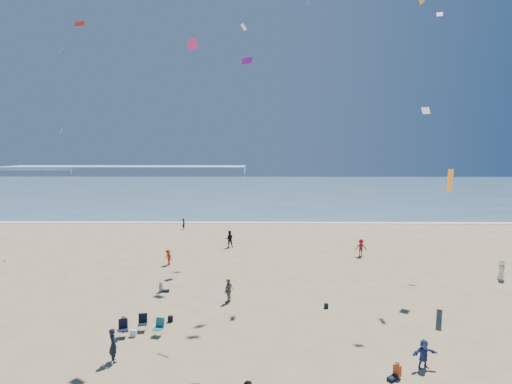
{
  "coord_description": "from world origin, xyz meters",
  "views": [
    {
      "loc": [
        2.25,
        -13.35,
        10.86
      ],
      "look_at": [
        2.0,
        8.0,
        8.58
      ],
      "focal_mm": 28.0,
      "sensor_mm": 36.0,
      "label": 1
    }
  ],
  "objects": [
    {
      "name": "ocean",
      "position": [
        0.0,
        95.0,
        0.03
      ],
      "size": [
        220.0,
        100.0,
        0.06
      ],
      "primitive_type": "cube",
      "color": "#476B84",
      "rests_on": "ground"
    },
    {
      "name": "surf_line",
      "position": [
        0.0,
        45.0,
        0.04
      ],
      "size": [
        220.0,
        1.2,
        0.08
      ],
      "primitive_type": "cube",
      "color": "white",
      "rests_on": "ground"
    },
    {
      "name": "headland_far",
      "position": [
        -60.0,
        170.0,
        1.6
      ],
      "size": [
        110.0,
        20.0,
        3.2
      ],
      "primitive_type": "cube",
      "color": "#7A8EA8",
      "rests_on": "ground"
    },
    {
      "name": "headland_near",
      "position": [
        -100.0,
        165.0,
        1.0
      ],
      "size": [
        40.0,
        14.0,
        2.0
      ],
      "primitive_type": "cube",
      "color": "#7A8EA8",
      "rests_on": "ground"
    },
    {
      "name": "standing_flyers",
      "position": [
        3.92,
        13.34,
        0.85
      ],
      "size": [
        40.0,
        49.95,
        1.88
      ],
      "color": "black",
      "rests_on": "ground"
    },
    {
      "name": "seated_group",
      "position": [
        2.68,
        7.03,
        0.42
      ],
      "size": [
        16.38,
        14.9,
        0.84
      ],
      "color": "silver",
      "rests_on": "ground"
    },
    {
      "name": "chair_cluster",
      "position": [
        -4.77,
        9.05,
        0.5
      ],
      "size": [
        2.73,
        1.51,
        1.0
      ],
      "color": "black",
      "rests_on": "ground"
    },
    {
      "name": "white_tote",
      "position": [
        -5.17,
        8.8,
        0.2
      ],
      "size": [
        0.35,
        0.2,
        0.4
      ],
      "primitive_type": "cube",
      "color": "silver",
      "rests_on": "ground"
    },
    {
      "name": "black_backpack",
      "position": [
        -3.46,
        10.82,
        0.19
      ],
      "size": [
        0.3,
        0.22,
        0.38
      ],
      "primitive_type": "cube",
      "color": "black",
      "rests_on": "ground"
    },
    {
      "name": "navy_bag",
      "position": [
        6.77,
        13.11,
        0.17
      ],
      "size": [
        0.28,
        0.18,
        0.34
      ],
      "primitive_type": "cube",
      "color": "black",
      "rests_on": "ground"
    },
    {
      "name": "kites_aloft",
      "position": [
        8.35,
        12.17,
        15.7
      ],
      "size": [
        40.82,
        42.36,
        27.9
      ],
      "color": "#1B9849",
      "rests_on": "ground"
    }
  ]
}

